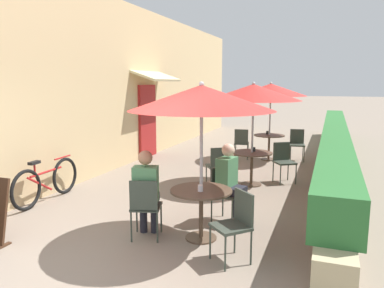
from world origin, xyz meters
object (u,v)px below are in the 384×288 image
at_px(cafe_chair_far_left, 297,142).
at_px(patio_table_far, 269,141).
at_px(seated_patron_near_back, 146,190).
at_px(patio_table_mid, 252,160).
at_px(seated_patron_near_right, 230,180).
at_px(coffee_cup_near, 200,188).
at_px(coffee_cup_far, 267,133).
at_px(cafe_chair_near_right, 223,189).
at_px(patio_umbrella_near, 202,98).
at_px(coffee_cup_mid, 254,149).
at_px(patio_table_near, 201,202).
at_px(cafe_chair_mid_right, 218,164).
at_px(bicycle_leaning, 47,182).
at_px(patio_umbrella_far, 271,90).
at_px(patio_umbrella_mid, 253,92).
at_px(cafe_chair_near_left, 236,220).
at_px(cafe_chair_far_right, 241,141).
at_px(cafe_chair_near_back, 145,204).
at_px(cafe_chair_mid_left, 283,159).

bearing_deg(cafe_chair_far_left, patio_table_far, 5.68).
relative_size(seated_patron_near_back, patio_table_mid, 1.46).
bearing_deg(seated_patron_near_right, coffee_cup_near, -0.13).
bearing_deg(coffee_cup_far, seated_patron_near_right, -86.98).
bearing_deg(cafe_chair_near_right, patio_umbrella_near, 5.68).
bearing_deg(coffee_cup_mid, seated_patron_near_back, -104.36).
relative_size(coffee_cup_mid, patio_table_far, 0.10).
bearing_deg(patio_table_near, coffee_cup_far, 90.61).
distance_m(cafe_chair_mid_right, bicycle_leaning, 3.33).
relative_size(cafe_chair_mid_right, patio_umbrella_far, 0.40).
height_order(patio_table_near, cafe_chair_near_right, cafe_chair_near_right).
relative_size(patio_umbrella_mid, patio_umbrella_far, 1.00).
bearing_deg(coffee_cup_far, cafe_chair_near_left, -84.00).
xyz_separation_m(seated_patron_near_right, cafe_chair_far_right, (-0.94, 4.87, -0.17)).
xyz_separation_m(patio_table_far, patio_umbrella_far, (0.00, 0.00, 1.43)).
relative_size(seated_patron_near_back, coffee_cup_near, 13.89).
distance_m(patio_umbrella_near, seated_patron_near_back, 1.49).
distance_m(cafe_chair_near_back, coffee_cup_far, 6.29).
xyz_separation_m(cafe_chair_near_right, patio_table_mid, (-0.01, 2.25, 0.02)).
distance_m(patio_table_far, bicycle_leaning, 6.13).
bearing_deg(patio_table_far, patio_umbrella_near, -90.17).
bearing_deg(coffee_cup_far, cafe_chair_near_right, -88.17).
bearing_deg(coffee_cup_near, coffee_cup_mid, 88.42).
distance_m(cafe_chair_far_right, coffee_cup_far, 0.79).
xyz_separation_m(coffee_cup_near, patio_table_far, (0.00, 5.88, -0.22)).
distance_m(patio_table_near, patio_umbrella_mid, 3.34).
distance_m(patio_table_near, cafe_chair_far_right, 5.66).
relative_size(cafe_chair_mid_left, coffee_cup_far, 9.67).
height_order(cafe_chair_mid_left, bicycle_leaning, cafe_chair_mid_left).
relative_size(cafe_chair_near_right, cafe_chair_near_back, 1.00).
bearing_deg(patio_table_near, patio_table_mid, 88.26).
xyz_separation_m(cafe_chair_near_left, cafe_chair_far_left, (0.15, 6.47, 0.00)).
relative_size(patio_table_near, patio_umbrella_mid, 0.39).
relative_size(cafe_chair_near_left, coffee_cup_near, 9.67).
xyz_separation_m(patio_table_near, patio_umbrella_mid, (0.09, 3.02, 1.43)).
relative_size(cafe_chair_near_right, patio_umbrella_mid, 0.40).
bearing_deg(cafe_chair_far_right, bicycle_leaning, -125.23).
xyz_separation_m(patio_table_far, cafe_chair_far_left, (0.75, 0.20, -0.02)).
relative_size(coffee_cup_near, coffee_cup_far, 1.00).
height_order(seated_patron_near_right, patio_umbrella_mid, patio_umbrella_mid).
bearing_deg(seated_patron_near_right, patio_table_mid, -163.72).
distance_m(coffee_cup_near, cafe_chair_far_right, 5.74).
bearing_deg(cafe_chair_mid_right, coffee_cup_near, -112.14).
relative_size(patio_umbrella_mid, cafe_chair_far_right, 2.51).
bearing_deg(coffee_cup_near, patio_umbrella_mid, 88.60).
relative_size(cafe_chair_mid_right, coffee_cup_far, 9.67).
distance_m(seated_patron_near_right, cafe_chair_mid_left, 2.81).
height_order(cafe_chair_near_back, cafe_chair_mid_left, same).
bearing_deg(cafe_chair_far_left, cafe_chair_far_right, 5.68).
bearing_deg(cafe_chair_near_right, seated_patron_near_back, -28.40).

